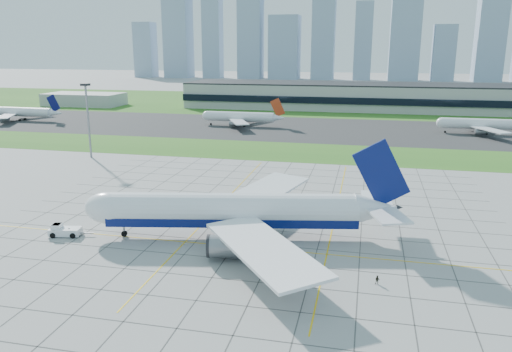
{
  "coord_description": "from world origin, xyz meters",
  "views": [
    {
      "loc": [
        24.09,
        -89.17,
        37.48
      ],
      "look_at": [
        -1.81,
        25.71,
        7.0
      ],
      "focal_mm": 35.0,
      "sensor_mm": 36.0,
      "label": 1
    }
  ],
  "objects_px": {
    "airliner": "(235,211)",
    "crew_far": "(377,280)",
    "crew_near": "(70,232)",
    "distant_jet_2": "(481,124)",
    "light_mast": "(87,111)",
    "pushback_tug": "(64,231)",
    "distant_jet_0": "(17,112)",
    "distant_jet_1": "(241,117)"
  },
  "relations": [
    {
      "from": "airliner",
      "to": "light_mast",
      "type": "bearing_deg",
      "value": 126.67
    },
    {
      "from": "airliner",
      "to": "pushback_tug",
      "type": "relative_size",
      "value": 7.09
    },
    {
      "from": "light_mast",
      "to": "distant_jet_0",
      "type": "height_order",
      "value": "light_mast"
    },
    {
      "from": "crew_near",
      "to": "distant_jet_1",
      "type": "relative_size",
      "value": 0.04
    },
    {
      "from": "distant_jet_0",
      "to": "distant_jet_2",
      "type": "bearing_deg",
      "value": 1.9
    },
    {
      "from": "distant_jet_0",
      "to": "distant_jet_1",
      "type": "xyz_separation_m",
      "value": [
        120.36,
        6.92,
        -0.0
      ]
    },
    {
      "from": "pushback_tug",
      "to": "distant_jet_0",
      "type": "bearing_deg",
      "value": 119.05
    },
    {
      "from": "pushback_tug",
      "to": "distant_jet_0",
      "type": "height_order",
      "value": "distant_jet_0"
    },
    {
      "from": "distant_jet_0",
      "to": "distant_jet_1",
      "type": "bearing_deg",
      "value": 3.29
    },
    {
      "from": "pushback_tug",
      "to": "distant_jet_1",
      "type": "relative_size",
      "value": 0.21
    },
    {
      "from": "distant_jet_1",
      "to": "light_mast",
      "type": "bearing_deg",
      "value": -112.35
    },
    {
      "from": "airliner",
      "to": "crew_far",
      "type": "distance_m",
      "value": 32.11
    },
    {
      "from": "light_mast",
      "to": "crew_far",
      "type": "distance_m",
      "value": 125.1
    },
    {
      "from": "pushback_tug",
      "to": "crew_near",
      "type": "height_order",
      "value": "pushback_tug"
    },
    {
      "from": "crew_far",
      "to": "distant_jet_2",
      "type": "distance_m",
      "value": 166.11
    },
    {
      "from": "crew_far",
      "to": "distant_jet_2",
      "type": "xyz_separation_m",
      "value": [
        46.17,
        159.52,
        3.71
      ]
    },
    {
      "from": "distant_jet_2",
      "to": "light_mast",
      "type": "bearing_deg",
      "value": -150.18
    },
    {
      "from": "airliner",
      "to": "pushback_tug",
      "type": "height_order",
      "value": "airliner"
    },
    {
      "from": "pushback_tug",
      "to": "light_mast",
      "type": "bearing_deg",
      "value": 105.37
    },
    {
      "from": "light_mast",
      "to": "airliner",
      "type": "distance_m",
      "value": 93.73
    },
    {
      "from": "airliner",
      "to": "crew_far",
      "type": "bearing_deg",
      "value": -39.16
    },
    {
      "from": "crew_near",
      "to": "distant_jet_1",
      "type": "distance_m",
      "value": 150.78
    },
    {
      "from": "airliner",
      "to": "crew_near",
      "type": "relative_size",
      "value": 36.57
    },
    {
      "from": "distant_jet_1",
      "to": "crew_far",
      "type": "bearing_deg",
      "value": -68.18
    },
    {
      "from": "pushback_tug",
      "to": "airliner",
      "type": "bearing_deg",
      "value": -0.08
    },
    {
      "from": "pushback_tug",
      "to": "distant_jet_1",
      "type": "bearing_deg",
      "value": 79.27
    },
    {
      "from": "light_mast",
      "to": "crew_far",
      "type": "xyz_separation_m",
      "value": [
        97.04,
        -77.44,
        -15.4
      ]
    },
    {
      "from": "airliner",
      "to": "distant_jet_1",
      "type": "bearing_deg",
      "value": 92.72
    },
    {
      "from": "distant_jet_2",
      "to": "airliner",
      "type": "bearing_deg",
      "value": -117.16
    },
    {
      "from": "airliner",
      "to": "distant_jet_1",
      "type": "relative_size",
      "value": 1.52
    },
    {
      "from": "crew_near",
      "to": "distant_jet_1",
      "type": "height_order",
      "value": "distant_jet_1"
    },
    {
      "from": "crew_near",
      "to": "distant_jet_0",
      "type": "distance_m",
      "value": 189.14
    },
    {
      "from": "light_mast",
      "to": "distant_jet_1",
      "type": "xyz_separation_m",
      "value": [
        33.46,
        81.38,
        -11.7
      ]
    },
    {
      "from": "pushback_tug",
      "to": "crew_far",
      "type": "xyz_separation_m",
      "value": [
        62.47,
        -8.17,
        -0.34
      ]
    },
    {
      "from": "airliner",
      "to": "distant_jet_0",
      "type": "xyz_separation_m",
      "value": [
        -155.91,
        137.0,
        -1.12
      ]
    },
    {
      "from": "distant_jet_1",
      "to": "distant_jet_0",
      "type": "bearing_deg",
      "value": -176.71
    },
    {
      "from": "distant_jet_0",
      "to": "light_mast",
      "type": "bearing_deg",
      "value": -40.59
    },
    {
      "from": "crew_near",
      "to": "crew_far",
      "type": "relative_size",
      "value": 1.14
    },
    {
      "from": "light_mast",
      "to": "airliner",
      "type": "relative_size",
      "value": 0.39
    },
    {
      "from": "pushback_tug",
      "to": "distant_jet_2",
      "type": "relative_size",
      "value": 0.21
    },
    {
      "from": "crew_near",
      "to": "distant_jet_2",
      "type": "bearing_deg",
      "value": -24.45
    },
    {
      "from": "pushback_tug",
      "to": "crew_near",
      "type": "xyz_separation_m",
      "value": [
        1.36,
        -0.06,
        -0.23
      ]
    }
  ]
}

